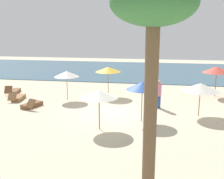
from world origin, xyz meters
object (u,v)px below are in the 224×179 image
object	(u,v)px
umbrella_2	(200,87)
umbrella_1	(67,74)
lounger_1	(14,91)
umbrella_5	(217,70)
lounger_2	(18,98)
person_1	(159,94)
palm_0	(153,14)
umbrella_3	(108,69)
umbrella_4	(142,86)
lounger_0	(32,105)
umbrella_0	(99,94)

from	to	relation	value
umbrella_2	umbrella_1	bearing A→B (deg)	165.35
umbrella_2	lounger_1	size ratio (longest dim) A/B	1.26
umbrella_5	lounger_2	world-z (taller)	umbrella_5
umbrella_5	person_1	distance (m)	5.96
lounger_2	palm_0	bearing A→B (deg)	-46.12
palm_0	umbrella_1	bearing A→B (deg)	119.95
umbrella_1	umbrella_3	size ratio (longest dim) A/B	0.94
umbrella_4	lounger_1	xyz separation A→B (m)	(-10.58, 4.97, -1.88)
lounger_0	lounger_2	distance (m)	2.41
umbrella_2	lounger_1	xyz separation A→B (m)	(-13.91, 3.52, -1.61)
person_1	umbrella_2	bearing A→B (deg)	-28.81
lounger_0	lounger_1	world-z (taller)	lounger_1
palm_0	lounger_1	bearing A→B (deg)	132.69
umbrella_4	lounger_2	bearing A→B (deg)	161.56
umbrella_4	umbrella_5	size ratio (longest dim) A/B	0.98
umbrella_1	person_1	bearing A→B (deg)	-8.87
umbrella_4	lounger_0	xyz separation A→B (m)	(-7.40, 1.51, -1.88)
umbrella_1	lounger_2	xyz separation A→B (m)	(-3.54, -0.74, -1.75)
lounger_1	umbrella_3	bearing A→B (deg)	4.07
umbrella_2	palm_0	xyz separation A→B (m)	(-2.68, -8.66, 3.78)
umbrella_3	umbrella_5	world-z (taller)	umbrella_5
umbrella_0	umbrella_1	world-z (taller)	umbrella_1
lounger_0	umbrella_1	bearing A→B (deg)	53.45
umbrella_3	palm_0	size ratio (longest dim) A/B	0.35
umbrella_2	palm_0	size ratio (longest dim) A/B	0.34
umbrella_5	lounger_1	size ratio (longest dim) A/B	1.32
umbrella_0	umbrella_3	distance (m)	7.21
lounger_2	umbrella_5	bearing A→B (deg)	14.20
umbrella_1	palm_0	size ratio (longest dim) A/B	0.33
umbrella_3	umbrella_5	bearing A→B (deg)	8.49
umbrella_1	lounger_0	world-z (taller)	umbrella_1
lounger_0	umbrella_3	bearing A→B (deg)	41.96
umbrella_1	umbrella_4	distance (m)	6.86
umbrella_1	lounger_1	bearing A→B (deg)	166.67
umbrella_3	umbrella_0	bearing A→B (deg)	-83.24
umbrella_4	person_1	size ratio (longest dim) A/B	1.21
umbrella_0	umbrella_4	xyz separation A→B (m)	(2.10, 1.64, 0.17)
lounger_1	umbrella_5	bearing A→B (deg)	6.37
umbrella_4	palm_0	distance (m)	8.04
umbrella_2	lounger_2	distance (m)	12.78
umbrella_2	person_1	xyz separation A→B (m)	(-2.42, 1.33, -0.83)
umbrella_5	lounger_0	bearing A→B (deg)	-157.53
umbrella_1	umbrella_3	world-z (taller)	umbrella_3
lounger_1	umbrella_0	bearing A→B (deg)	-37.96
lounger_1	lounger_2	xyz separation A→B (m)	(1.34, -1.89, -0.00)
person_1	umbrella_5	bearing A→B (deg)	42.48
umbrella_0	palm_0	world-z (taller)	palm_0
umbrella_2	lounger_2	size ratio (longest dim) A/B	1.25
umbrella_3	umbrella_5	xyz separation A→B (m)	(8.19, 1.22, 0.02)
umbrella_2	person_1	size ratio (longest dim) A/B	1.17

